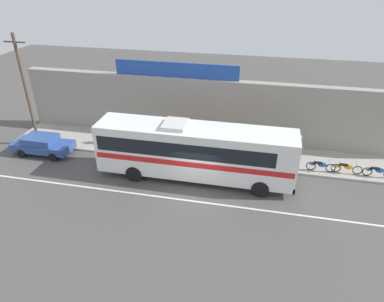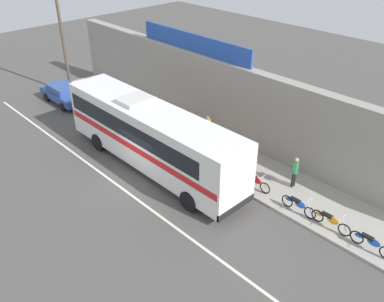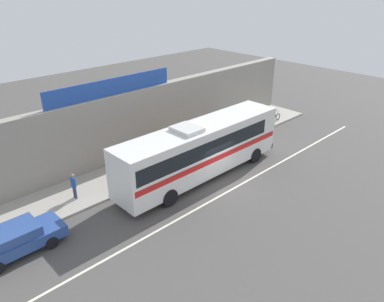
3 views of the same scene
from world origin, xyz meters
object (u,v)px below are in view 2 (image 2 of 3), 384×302
object	(u,v)px
motorcycle_blue	(330,220)
pedestrian_near_shop	(207,127)
motorcycle_orange	(371,243)
motorcycle_red	(255,181)
utility_pole	(63,39)
motorcycle_purple	(298,205)
pedestrian_by_curb	(295,170)
intercity_bus	(150,133)
parked_car	(64,93)
pedestrian_far_right	(121,97)

from	to	relation	value
motorcycle_blue	pedestrian_near_shop	world-z (taller)	pedestrian_near_shop
motorcycle_orange	motorcycle_red	xyz separation A→B (m)	(-6.13, 0.03, 0.00)
utility_pole	motorcycle_orange	distance (m)	24.36
motorcycle_blue	motorcycle_purple	world-z (taller)	same
motorcycle_orange	pedestrian_by_curb	world-z (taller)	pedestrian_by_curb
pedestrian_near_shop	motorcycle_orange	bearing A→B (deg)	-8.63
motorcycle_red	pedestrian_by_curb	size ratio (longest dim) A/B	1.08
intercity_bus	parked_car	world-z (taller)	intercity_bus
motorcycle_purple	pedestrian_far_right	bearing A→B (deg)	177.16
utility_pole	motorcycle_blue	bearing A→B (deg)	0.91
pedestrian_by_curb	pedestrian_far_right	xyz separation A→B (m)	(-13.91, -0.84, -0.08)
motorcycle_blue	pedestrian_by_curb	size ratio (longest dim) A/B	1.13
pedestrian_near_shop	pedestrian_by_curb	bearing A→B (deg)	-1.27
pedestrian_far_right	pedestrian_by_curb	bearing A→B (deg)	3.46
utility_pole	motorcycle_blue	size ratio (longest dim) A/B	4.17
motorcycle_blue	utility_pole	bearing A→B (deg)	-179.09
pedestrian_near_shop	motorcycle_purple	bearing A→B (deg)	-12.81
motorcycle_red	pedestrian_far_right	size ratio (longest dim) A/B	1.16
parked_car	utility_pole	xyz separation A→B (m)	(-1.22, 1.19, 3.58)
intercity_bus	pedestrian_by_curb	distance (m)	7.82
utility_pole	pedestrian_by_curb	world-z (taller)	utility_pole
parked_car	motorcycle_blue	distance (m)	21.02
motorcycle_red	motorcycle_purple	size ratio (longest dim) A/B	1.00
pedestrian_near_shop	motorcycle_blue	bearing A→B (deg)	-10.11
motorcycle_blue	pedestrian_near_shop	distance (m)	9.42
motorcycle_orange	pedestrian_far_right	size ratio (longest dim) A/B	1.19
utility_pole	motorcycle_purple	size ratio (longest dim) A/B	4.35
motorcycle_orange	utility_pole	bearing A→B (deg)	-179.26
motorcycle_red	parked_car	bearing A→B (deg)	-174.75
motorcycle_red	pedestrian_near_shop	xyz separation A→B (m)	(-5.01, 1.66, 0.58)
pedestrian_near_shop	intercity_bus	bearing A→B (deg)	-95.91
utility_pole	pedestrian_far_right	world-z (taller)	utility_pole
motorcycle_orange	intercity_bus	bearing A→B (deg)	-168.59
motorcycle_orange	pedestrian_by_curb	xyz separation A→B (m)	(-4.84, 1.55, 0.58)
motorcycle_orange	motorcycle_red	world-z (taller)	same
utility_pole	motorcycle_red	bearing A→B (deg)	1.09
utility_pole	pedestrian_by_curb	size ratio (longest dim) A/B	4.72
intercity_bus	motorcycle_red	xyz separation A→B (m)	(5.43, 2.36, -1.50)
utility_pole	pedestrian_near_shop	xyz separation A→B (m)	(12.93, 2.00, -3.17)
parked_car	motorcycle_blue	bearing A→B (deg)	4.22
pedestrian_by_curb	pedestrian_far_right	world-z (taller)	pedestrian_by_curb
motorcycle_orange	pedestrian_near_shop	world-z (taller)	pedestrian_near_shop
motorcycle_red	motorcycle_orange	bearing A→B (deg)	-0.29
motorcycle_red	motorcycle_blue	bearing A→B (deg)	0.13
pedestrian_near_shop	parked_car	bearing A→B (deg)	-164.74
utility_pole	motorcycle_red	world-z (taller)	utility_pole
intercity_bus	pedestrian_far_right	distance (m)	7.87
utility_pole	motorcycle_purple	world-z (taller)	utility_pole
motorcycle_purple	pedestrian_near_shop	world-z (taller)	pedestrian_near_shop
parked_car	utility_pole	bearing A→B (deg)	135.57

